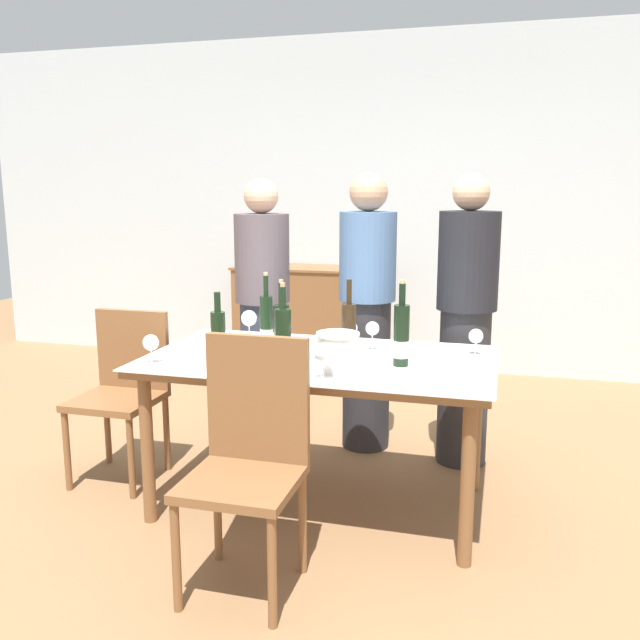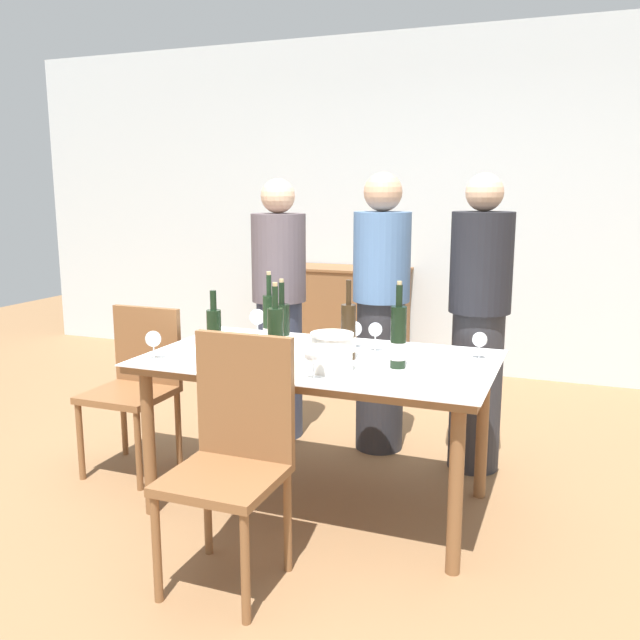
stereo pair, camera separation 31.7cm
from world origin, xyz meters
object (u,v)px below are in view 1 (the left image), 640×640
Objects in this scene: ice_bucket at (338,351)px; wine_bottle_3 at (266,325)px; wine_bottle_1 at (401,336)px; wine_glass_1 at (323,355)px; wine_bottle_0 at (349,332)px; wine_bottle_4 at (219,343)px; person_host at (263,312)px; person_guest_right at (466,322)px; person_guest_left at (367,313)px; wine_glass_0 at (151,344)px; chair_left_end at (124,383)px; wine_glass_5 at (372,330)px; chair_near_front at (250,448)px; wine_glass_2 at (350,329)px; wine_glass_3 at (476,337)px; dining_table at (320,372)px; sideboard_cabinet at (306,318)px; wine_glass_4 at (249,319)px; wine_bottle_5 at (282,332)px; wine_bottle_2 at (283,344)px.

wine_bottle_3 is at bearing 148.86° from ice_bucket.
wine_bottle_1 is 0.42m from wine_glass_1.
wine_bottle_0 is 1.06× the size of wine_bottle_4.
person_guest_right is at bearing -3.66° from person_host.
wine_glass_1 is 0.09× the size of person_guest_left.
wine_bottle_3 is at bearing -142.36° from person_guest_right.
person_guest_left reaches higher than wine_glass_0.
wine_bottle_1 is at bearing -5.23° from chair_left_end.
chair_near_front reaches higher than wine_glass_5.
wine_glass_2 is 0.89m from person_host.
wine_glass_5 is 1.37m from chair_left_end.
chair_near_front reaches higher than wine_glass_3.
dining_table is 0.24m from wine_bottle_0.
sideboard_cabinet is 9.51× the size of wine_glass_3.
ice_bucket is 1.48× the size of wine_glass_3.
wine_glass_1 is at bearing -72.78° from dining_table.
wine_glass_5 reaches higher than wine_glass_3.
wine_glass_4 is (-0.60, 0.26, -0.01)m from wine_bottle_0.
wine_glass_1 is at bearing -59.50° from person_host.
wine_bottle_3 is 3.05× the size of wine_glass_3.
person_guest_right is (0.42, 0.55, -0.05)m from wine_glass_5.
dining_table is 4.17× the size of wine_bottle_3.
person_guest_right is (0.50, 0.73, -0.06)m from wine_bottle_0.
wine_bottle_3 is 0.43m from wine_glass_2.
wine_bottle_4 is 2.61× the size of wine_glass_0.
wine_glass_0 is 0.15× the size of chair_left_end.
wine_bottle_3 is at bearing -68.68° from person_host.
chair_near_front is at bearing -97.66° from dining_table.
wine_bottle_0 is at bearing -78.53° from wine_glass_2.
chair_left_end reaches higher than wine_glass_0.
sideboard_cabinet is 2.74m from wine_glass_3.
wine_bottle_5 is 0.97m from person_host.
wine_bottle_5 is (0.18, 0.32, -0.01)m from wine_bottle_4.
wine_glass_1 reaches higher than sideboard_cabinet.
ice_bucket is 1.41× the size of wine_glass_2.
wine_bottle_1 reaches higher than wine_bottle_0.
sideboard_cabinet is 1.72m from person_host.
wine_bottle_2 is 0.33m from wine_bottle_5.
person_host is (-0.72, 0.80, -0.08)m from wine_bottle_0.
chair_left_end is at bearing -172.30° from wine_glass_2.
wine_glass_3 is (0.57, 0.22, -0.04)m from wine_bottle_0.
wine_glass_0 is at bearing -156.01° from dining_table.
wine_bottle_0 is 0.23× the size of person_guest_left.
person_guest_left is at bearing 92.68° from wine_glass_1.
chair_near_front is (0.08, -0.64, -0.32)m from wine_bottle_5.
chair_left_end is (-1.11, 0.08, -0.16)m from dining_table.
chair_near_front is (0.26, -0.32, -0.33)m from wine_bottle_4.
person_guest_right is (0.69, 1.10, -0.08)m from wine_bottle_2.
wine_bottle_0 is at bearing 72.15° from chair_near_front.
sideboard_cabinet and wine_glass_0 have the same top height.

